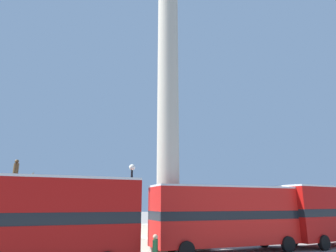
{
  "coord_description": "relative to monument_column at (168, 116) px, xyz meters",
  "views": [
    {
      "loc": [
        -10.37,
        -21.08,
        3.1
      ],
      "look_at": [
        0.0,
        0.0,
        9.24
      ],
      "focal_mm": 32.0,
      "sensor_mm": 36.0,
      "label": 1
    }
  ],
  "objects": [
    {
      "name": "monument_column",
      "position": [
        0.0,
        0.0,
        0.0
      ],
      "size": [
        4.56,
        4.56,
        25.3
      ],
      "color": "#ADA593",
      "rests_on": "ground_plane"
    },
    {
      "name": "pedestrian_near_lamp",
      "position": [
        -4.43,
        -7.69,
        -9.14
      ],
      "size": [
        0.4,
        0.49,
        1.75
      ],
      "rotation": [
        0.0,
        0.0,
        4.16
      ],
      "color": "#4C473D",
      "rests_on": "ground_plane"
    },
    {
      "name": "street_lamp",
      "position": [
        -3.56,
        -1.68,
        -7.02
      ],
      "size": [
        0.4,
        0.4,
        5.73
      ],
      "color": "black",
      "rests_on": "ground_plane"
    },
    {
      "name": "bus_a",
      "position": [
        -10.02,
        -5.14,
        -7.71
      ],
      "size": [
        10.83,
        3.4,
        4.39
      ],
      "rotation": [
        0.0,
        0.0,
        -0.07
      ],
      "color": "#A80F0C",
      "rests_on": "ground_plane"
    },
    {
      "name": "bus_b",
      "position": [
        2.73,
        -3.79,
        -7.75
      ],
      "size": [
        10.87,
        3.67,
        4.3
      ],
      "rotation": [
        0.0,
        0.0,
        -0.1
      ],
      "color": "red",
      "rests_on": "ground_plane"
    },
    {
      "name": "ground_plane",
      "position": [
        0.0,
        0.0,
        -10.13
      ],
      "size": [
        200.0,
        200.0,
        0.0
      ],
      "primitive_type": "plane",
      "color": "gray"
    },
    {
      "name": "equestrian_statue",
      "position": [
        -10.65,
        2.95,
        -8.34
      ],
      "size": [
        3.33,
        2.5,
        6.21
      ],
      "rotation": [
        0.0,
        0.0,
        -0.08
      ],
      "color": "#ADA593",
      "rests_on": "ground_plane"
    },
    {
      "name": "bus_c",
      "position": [
        13.05,
        -4.46,
        -7.67
      ],
      "size": [
        11.39,
        3.36,
        4.47
      ],
      "rotation": [
        0.0,
        0.0,
        0.06
      ],
      "color": "#A80F0C",
      "rests_on": "ground_plane"
    }
  ]
}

